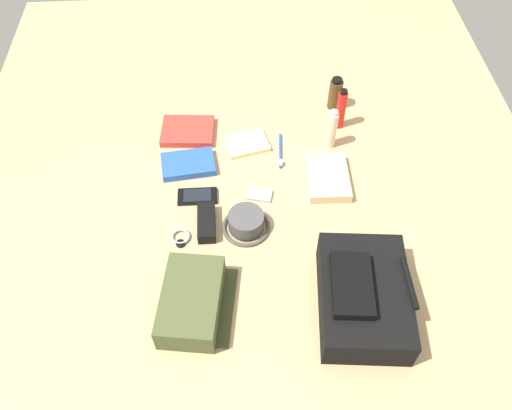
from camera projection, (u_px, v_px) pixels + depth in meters
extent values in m
cube|color=tan|center=(256.00, 215.00, 1.74)|extent=(2.64, 2.02, 0.02)
cube|color=black|center=(363.00, 297.00, 1.48)|extent=(0.38, 0.27, 0.11)
cube|color=black|center=(352.00, 285.00, 1.42)|extent=(0.20, 0.13, 0.03)
cylinder|color=black|center=(409.00, 282.00, 1.43)|extent=(0.16, 0.02, 0.02)
cube|color=#47512D|center=(191.00, 302.00, 1.48)|extent=(0.28, 0.20, 0.09)
cube|color=#394124|center=(224.00, 306.00, 1.51)|extent=(0.25, 0.09, 0.01)
cylinder|color=#4A4A4A|center=(246.00, 221.00, 1.67)|extent=(0.11, 0.11, 0.06)
torus|color=#4A4A4A|center=(246.00, 227.00, 1.69)|extent=(0.15, 0.15, 0.01)
cylinder|color=#473319|center=(335.00, 94.00, 2.01)|extent=(0.05, 0.05, 0.12)
cylinder|color=black|center=(337.00, 80.00, 1.95)|extent=(0.04, 0.04, 0.01)
cylinder|color=red|center=(341.00, 110.00, 1.92)|extent=(0.03, 0.03, 0.15)
cylinder|color=black|center=(344.00, 92.00, 1.86)|extent=(0.03, 0.03, 0.01)
cylinder|color=beige|center=(332.00, 130.00, 1.86)|extent=(0.04, 0.04, 0.15)
cylinder|color=beige|center=(334.00, 113.00, 1.80)|extent=(0.03, 0.03, 0.01)
cube|color=red|center=(188.00, 131.00, 1.95)|extent=(0.16, 0.20, 0.02)
cube|color=white|center=(188.00, 132.00, 1.95)|extent=(0.15, 0.19, 0.02)
cube|color=blue|center=(188.00, 164.00, 1.85)|extent=(0.14, 0.19, 0.03)
cube|color=white|center=(188.00, 165.00, 1.85)|extent=(0.13, 0.19, 0.02)
cube|color=black|center=(197.00, 196.00, 1.77)|extent=(0.07, 0.13, 0.01)
cube|color=black|center=(197.00, 195.00, 1.76)|extent=(0.06, 0.09, 0.00)
cube|color=#B7B7BC|center=(259.00, 195.00, 1.77)|extent=(0.07, 0.09, 0.01)
cylinder|color=silver|center=(255.00, 194.00, 1.77)|extent=(0.03, 0.03, 0.00)
torus|color=#99999E|center=(181.00, 237.00, 1.66)|extent=(0.06, 0.06, 0.01)
cylinder|color=black|center=(180.00, 243.00, 1.65)|extent=(0.03, 0.03, 0.01)
cylinder|color=blue|center=(280.00, 151.00, 1.90)|extent=(0.17, 0.02, 0.01)
cube|color=white|center=(281.00, 162.00, 1.85)|extent=(0.02, 0.01, 0.01)
cube|color=beige|center=(247.00, 144.00, 1.92)|extent=(0.14, 0.17, 0.02)
cube|color=beige|center=(327.00, 178.00, 1.80)|extent=(0.20, 0.15, 0.04)
cube|color=black|center=(206.00, 222.00, 1.68)|extent=(0.14, 0.06, 0.04)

